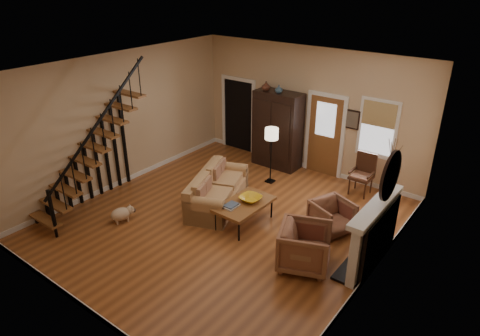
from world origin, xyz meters
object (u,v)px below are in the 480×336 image
Objects in this scene: armoire at (278,130)px; coffee_table at (244,213)px; floor_lamp at (271,156)px; armchair_left at (305,247)px; side_chair at (362,175)px; armchair_right at (332,217)px; sofa at (218,190)px.

armoire is 1.58× the size of coffee_table.
armoire is at bearing 114.19° from floor_lamp.
armchair_left is 3.32m from side_chair.
armchair_right is at bearing -26.71° from floor_lamp.
armchair_right is (2.60, 0.58, -0.04)m from sofa.
coffee_table is 1.83m from armchair_left.
armchair_right is at bearing -8.65° from sofa.
armchair_left is 1.37m from armchair_right.
side_chair is at bearing -4.48° from armoire.
armoire is 2.80m from sofa.
sofa is 2.84m from armchair_left.
armoire is at bearing 17.17° from armchair_left.
coffee_table is at bearing -37.31° from sofa.
armchair_right is 0.52× the size of floor_lamp.
coffee_table is at bearing -69.74° from armoire.
armchair_right is (2.73, -2.14, -0.70)m from armoire.
armchair_right is at bearing 27.91° from coffee_table.
side_chair reaches higher than coffee_table.
side_chair is (-0.18, 1.94, 0.16)m from armchair_right.
side_chair is (2.42, 2.52, 0.12)m from sofa.
armchair_left is at bearing -50.82° from armoire.
sofa is 3.49m from side_chair.
sofa is at bearing 51.89° from armchair_left.
armoire is at bearing 175.52° from side_chair.
sofa is 1.42× the size of floor_lamp.
armoire is at bearing 74.65° from armchair_right.
armchair_left is at bearing -16.11° from coffee_table.
sofa is (0.13, -2.72, -0.66)m from armoire.
armchair_right is 1.95m from side_chair.
armoire is 2.61m from side_chair.
coffee_table is (0.98, -0.28, -0.13)m from sofa.
armchair_right is 0.75× the size of side_chair.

